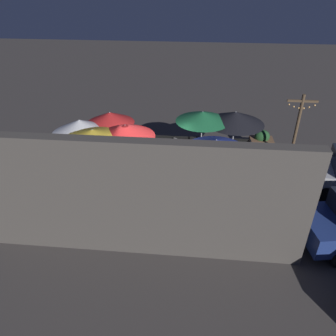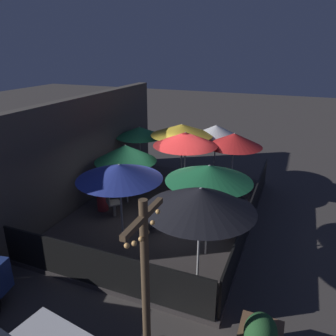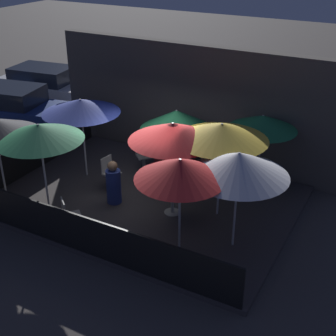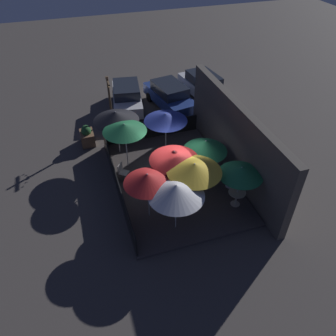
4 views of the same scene
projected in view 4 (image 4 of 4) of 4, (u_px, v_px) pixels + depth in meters
The scene contains 27 objects.
ground_plane at pixel (174, 181), 15.73m from camera, with size 60.00×60.00×0.00m, color #423D3A.
patio_deck at pixel (174, 180), 15.69m from camera, with size 7.64×5.45×0.12m.
building_wall at pixel (234, 139), 15.27m from camera, with size 9.24×0.36×3.62m.
fence_front at pixel (117, 183), 14.72m from camera, with size 7.44×0.05×0.95m.
fence_side_left at pixel (152, 130), 18.12m from camera, with size 0.05×5.25×0.95m.
patio_umbrella_0 at pixel (174, 155), 13.46m from camera, with size 2.10×2.10×2.43m.
patio_umbrella_1 at pixel (241, 171), 13.18m from camera, with size 1.85×1.85×2.08m.
patio_umbrella_2 at pixel (124, 128), 15.06m from camera, with size 2.07×2.07×2.42m.
patio_umbrella_3 at pixel (147, 178), 12.54m from camera, with size 1.90×1.90×2.31m.
patio_umbrella_4 at pixel (205, 146), 14.76m from camera, with size 2.03×2.03×2.03m.
patio_umbrella_5 at pixel (176, 190), 12.08m from camera, with size 2.17×2.17×2.31m.
patio_umbrella_6 at pixel (166, 117), 15.97m from camera, with size 2.15×2.15×2.31m.
patio_umbrella_7 at pixel (116, 116), 15.99m from camera, with size 2.27×2.27×2.40m.
patio_umbrella_8 at pixel (195, 168), 12.81m from camera, with size 2.21×2.21×2.43m.
dining_table_0 at pixel (174, 185), 14.51m from camera, with size 0.75×0.75×0.72m.
dining_table_1 at pixel (237, 195), 14.03m from camera, with size 0.74×0.74×0.72m.
patio_chair_0 at pixel (123, 172), 15.26m from camera, with size 0.56×0.56×0.95m.
patio_chair_1 at pixel (194, 154), 16.33m from camera, with size 0.57×0.57×0.92m.
patio_chair_2 at pixel (166, 157), 16.13m from camera, with size 0.45×0.45×0.94m.
patron_0 at pixel (206, 154), 16.20m from camera, with size 0.48×0.48×1.28m.
patron_1 at pixel (231, 177), 14.93m from camera, with size 0.53×0.53×1.23m.
patron_2 at pixel (158, 165), 15.63m from camera, with size 0.54×0.54×1.18m.
planter_box at pixel (87, 136), 17.83m from camera, with size 1.01×0.71×1.13m.
light_post at pixel (110, 101), 17.99m from camera, with size 1.10×0.12×3.31m.
parked_car_0 at pixel (127, 96), 20.64m from camera, with size 4.35×2.31×1.62m.
parked_car_1 at pixel (170, 95), 20.72m from camera, with size 4.54×2.44×1.62m.
parked_car_2 at pixel (203, 85), 21.84m from camera, with size 4.48×2.25×1.62m.
Camera 4 is at (11.08, -3.83, 10.50)m, focal length 35.00 mm.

